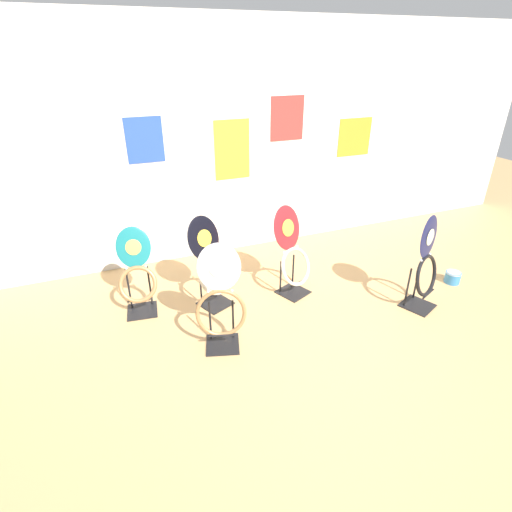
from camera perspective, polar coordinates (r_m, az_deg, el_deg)
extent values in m
plane|color=tan|center=(3.55, 14.48, -13.19)|extent=(14.00, 14.00, 0.00)
cube|color=silver|center=(4.81, 0.05, 15.98)|extent=(8.00, 0.06, 2.60)
cube|color=orange|center=(5.42, 13.89, 16.17)|extent=(0.47, 0.01, 0.46)
cube|color=#284CAD|center=(4.44, -15.62, 15.64)|extent=(0.38, 0.01, 0.47)
cube|color=yellow|center=(4.68, -3.42, 14.90)|extent=(0.42, 0.01, 0.66)
cube|color=red|center=(4.88, 4.49, 19.00)|extent=(0.42, 0.01, 0.50)
cube|color=black|center=(4.29, 22.04, -6.55)|extent=(0.37, 0.37, 0.01)
cylinder|color=black|center=(4.13, 20.85, -4.21)|extent=(0.02, 0.02, 0.42)
cylinder|color=black|center=(4.29, 22.00, -3.19)|extent=(0.02, 0.02, 0.42)
cylinder|color=black|center=(4.18, 23.39, -4.98)|extent=(0.21, 0.10, 0.02)
torus|color=black|center=(4.11, 23.15, -2.58)|extent=(0.42, 0.28, 0.40)
ellipsoid|color=#141942|center=(3.96, 23.46, 2.53)|extent=(0.33, 0.17, 0.41)
ellipsoid|color=beige|center=(3.95, 23.66, 2.47)|extent=(0.15, 0.07, 0.16)
sphere|color=silver|center=(3.96, 22.53, -0.60)|extent=(0.02, 0.02, 0.02)
sphere|color=silver|center=(4.12, 23.59, 0.27)|extent=(0.02, 0.02, 0.02)
cube|color=black|center=(4.06, -15.92, -7.53)|extent=(0.31, 0.31, 0.01)
cylinder|color=black|center=(4.02, -17.71, -4.42)|extent=(0.02, 0.02, 0.42)
cylinder|color=black|center=(4.01, -14.93, -4.11)|extent=(0.02, 0.02, 0.42)
cylinder|color=black|center=(3.90, -16.24, -6.06)|extent=(0.22, 0.05, 0.02)
torus|color=#9E7042|center=(3.87, -16.51, -3.88)|extent=(0.38, 0.26, 0.32)
ellipsoid|color=#197075|center=(3.86, -17.12, 1.22)|extent=(0.33, 0.19, 0.37)
ellipsoid|color=#EADB4C|center=(3.84, -17.13, 1.20)|extent=(0.15, 0.08, 0.14)
sphere|color=silver|center=(3.88, -18.03, -1.75)|extent=(0.02, 0.02, 0.02)
sphere|color=silver|center=(3.87, -15.49, -1.45)|extent=(0.02, 0.02, 0.02)
cube|color=black|center=(4.20, 5.29, -5.14)|extent=(0.37, 0.37, 0.01)
cylinder|color=black|center=(4.09, 3.54, -2.99)|extent=(0.02, 0.02, 0.36)
cylinder|color=black|center=(4.22, 5.32, -2.03)|extent=(0.02, 0.02, 0.36)
cylinder|color=black|center=(4.08, 6.21, -3.77)|extent=(0.21, 0.10, 0.02)
torus|color=beige|center=(4.03, 5.71, -1.49)|extent=(0.44, 0.34, 0.37)
ellipsoid|color=#AD1E23|center=(3.94, 4.43, 4.04)|extent=(0.40, 0.28, 0.44)
ellipsoid|color=yellow|center=(3.93, 4.62, 4.03)|extent=(0.17, 0.11, 0.17)
sphere|color=silver|center=(3.93, 4.00, 0.49)|extent=(0.02, 0.02, 0.02)
sphere|color=silver|center=(4.06, 5.89, 1.40)|extent=(0.02, 0.02, 0.02)
cube|color=black|center=(4.03, -5.82, -6.72)|extent=(0.37, 0.37, 0.01)
cylinder|color=black|center=(3.92, -7.92, -4.15)|extent=(0.02, 0.02, 0.42)
cylinder|color=black|center=(4.03, -5.74, -3.11)|extent=(0.02, 0.02, 0.42)
cylinder|color=black|center=(3.88, -5.20, -5.06)|extent=(0.21, 0.11, 0.02)
torus|color=beige|center=(3.84, -5.84, -2.87)|extent=(0.42, 0.33, 0.34)
ellipsoid|color=black|center=(3.78, -7.51, 2.52)|extent=(0.39, 0.29, 0.42)
ellipsoid|color=yellow|center=(3.77, -7.36, 2.52)|extent=(0.17, 0.12, 0.16)
sphere|color=silver|center=(3.77, -7.83, -1.07)|extent=(0.02, 0.02, 0.02)
sphere|color=silver|center=(3.88, -5.59, -0.08)|extent=(0.02, 0.02, 0.02)
cube|color=black|center=(3.52, -4.79, -12.47)|extent=(0.35, 0.35, 0.01)
cylinder|color=black|center=(3.48, -6.57, -9.10)|extent=(0.02, 0.02, 0.38)
cylinder|color=black|center=(3.47, -3.30, -8.97)|extent=(0.02, 0.02, 0.38)
cylinder|color=black|center=(3.36, -4.88, -11.26)|extent=(0.22, 0.08, 0.02)
torus|color=#9E7042|center=(3.30, -5.02, -8.14)|extent=(0.43, 0.24, 0.42)
ellipsoid|color=white|center=(3.12, -5.32, -1.66)|extent=(0.34, 0.14, 0.42)
ellipsoid|color=silver|center=(3.11, -5.32, -1.80)|extent=(0.15, 0.06, 0.16)
sphere|color=silver|center=(3.23, -6.86, -5.07)|extent=(0.02, 0.02, 0.02)
sphere|color=silver|center=(3.22, -3.45, -4.94)|extent=(0.02, 0.02, 0.02)
cylinder|color=teal|center=(4.82, 26.27, -2.75)|extent=(0.16, 0.16, 0.13)
torus|color=silver|center=(4.79, 26.41, -2.16)|extent=(0.16, 0.16, 0.01)
cylinder|color=#B2B2B7|center=(4.79, 26.43, -2.07)|extent=(0.14, 0.14, 0.00)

